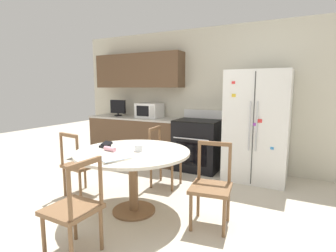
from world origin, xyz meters
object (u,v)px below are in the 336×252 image
dining_chair_left (80,165)px  countertop_tv (118,107)px  oven_range (198,144)px  candle_glass (139,148)px  refrigerator (257,126)px  dining_chair_near (74,209)px  wallet (106,145)px  microwave (149,110)px  dining_chair_far (164,158)px  dining_chair_right (211,187)px

dining_chair_left → countertop_tv: bearing=120.4°
oven_range → dining_chair_left: oven_range is taller
candle_glass → dining_chair_left: bearing=176.8°
refrigerator → dining_chair_near: bearing=-111.0°
countertop_tv → wallet: 2.39m
wallet → microwave: bearing=106.4°
microwave → countertop_tv: 0.75m
countertop_tv → dining_chair_far: (1.67, -1.02, -0.65)m
countertop_tv → candle_glass: (1.82, -1.95, -0.29)m
dining_chair_far → dining_chair_left: size_ratio=1.00×
dining_chair_left → oven_range: bearing=68.7°
microwave → countertop_tv: countertop_tv is taller
oven_range → microwave: 1.23m
microwave → refrigerator: bearing=-3.5°
refrigerator → oven_range: size_ratio=1.64×
dining_chair_near → wallet: size_ratio=6.48×
candle_glass → wallet: (-0.48, -0.01, -0.01)m
dining_chair_near → dining_chair_left: bearing=45.3°
dining_chair_far → dining_chair_near: (0.10, -1.87, 0.00)m
dining_chair_left → dining_chair_near: size_ratio=1.00×
oven_range → dining_chair_right: (0.85, -1.81, -0.03)m
oven_range → dining_chair_left: 2.13m
refrigerator → dining_chair_right: 1.82m
countertop_tv → dining_chair_right: bearing=-34.3°
dining_chair_far → dining_chair_near: size_ratio=1.00×
dining_chair_right → dining_chair_left: 1.86m
dining_chair_right → wallet: 1.39m
countertop_tv → refrigerator: bearing=-1.3°
refrigerator → dining_chair_near: refrigerator is taller
dining_chair_left → dining_chair_near: bearing=-39.1°
dining_chair_near → wallet: dining_chair_near is taller
microwave → dining_chair_far: bearing=-49.6°
dining_chair_far → wallet: (-0.33, -0.94, 0.35)m
refrigerator → wallet: size_ratio=12.71×
refrigerator → countertop_tv: size_ratio=4.81×
microwave → dining_chair_far: size_ratio=0.53×
countertop_tv → dining_chair_far: 2.06m
oven_range → microwave: size_ratio=2.24×
dining_chair_far → wallet: size_ratio=6.48×
dining_chair_near → candle_glass: size_ratio=9.42×
dining_chair_far → oven_range: bearing=167.2°
dining_chair_left → microwave: bearing=99.1°
countertop_tv → microwave: bearing=4.9°
oven_range → wallet: 2.03m
wallet → dining_chair_far: bearing=70.7°
dining_chair_far → dining_chair_right: 1.29m
dining_chair_far → dining_chair_right: size_ratio=1.00×
refrigerator → dining_chair_right: refrigerator is taller
countertop_tv → dining_chair_left: bearing=-66.8°
dining_chair_far → microwave: bearing=-143.6°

